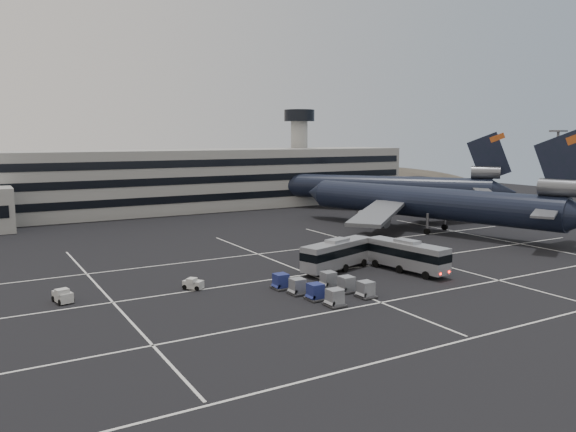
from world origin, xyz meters
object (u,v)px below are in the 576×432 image
object	(u,v)px
trijet_main	(429,203)
tug_a	(63,296)
bus_near	(407,254)
bus_far	(337,253)
uld_cluster	(324,287)

from	to	relation	value
trijet_main	tug_a	world-z (taller)	trijet_main
bus_near	bus_far	distance (m)	8.80
tug_a	uld_cluster	world-z (taller)	uld_cluster
bus_near	tug_a	xyz separation A→B (m)	(-39.90, 7.62, -1.55)
bus_near	uld_cluster	xyz separation A→B (m)	(-14.95, -3.51, -1.40)
trijet_main	bus_near	bearing A→B (deg)	-155.50
trijet_main	tug_a	bearing A→B (deg)	175.42
bus_near	bus_far	xyz separation A→B (m)	(-7.28, 4.94, 0.00)
bus_far	uld_cluster	world-z (taller)	bus_far
uld_cluster	tug_a	bearing A→B (deg)	155.96
bus_near	bus_far	world-z (taller)	bus_far
trijet_main	bus_near	size ratio (longest dim) A/B	4.75
bus_near	tug_a	distance (m)	40.65
bus_near	bus_far	bearing A→B (deg)	137.24
tug_a	uld_cluster	distance (m)	27.32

